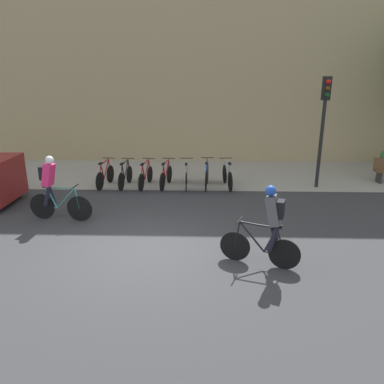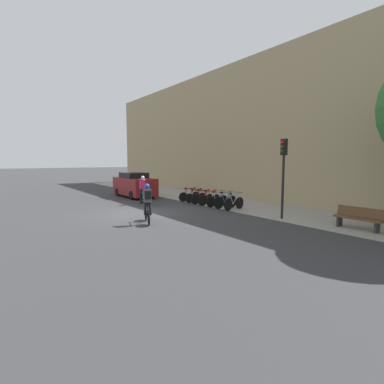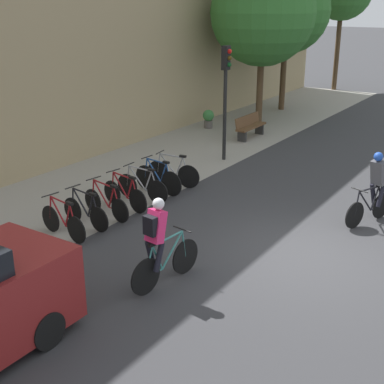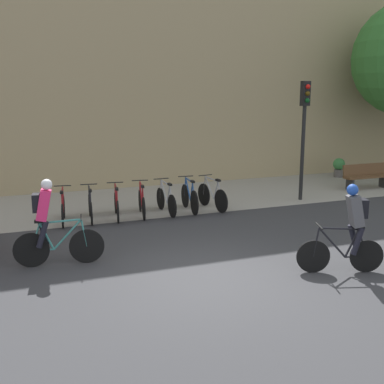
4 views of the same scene
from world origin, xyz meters
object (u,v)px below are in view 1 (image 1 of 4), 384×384
parked_bike_0 (105,176)px  parked_bike_5 (207,176)px  parked_bike_1 (125,176)px  cyclist_grey (269,224)px  parked_bike_6 (227,176)px  cyclist_pink (52,187)px  parked_bike_3 (166,176)px  traffic_light_pole (324,113)px  parked_bike_4 (186,176)px  parked_bike_2 (146,176)px

parked_bike_0 → parked_bike_5: size_ratio=0.97×
parked_bike_1 → cyclist_grey: bearing=-53.9°
parked_bike_1 → parked_bike_6: parked_bike_6 is taller
parked_bike_1 → parked_bike_6: bearing=0.0°
cyclist_pink → parked_bike_3: bearing=49.1°
parked_bike_1 → parked_bike_3: size_ratio=0.97×
traffic_light_pole → cyclist_grey: bearing=-115.0°
cyclist_pink → parked_bike_5: (4.20, 3.19, -0.53)m
cyclist_pink → parked_bike_3: cyclist_pink is taller
parked_bike_0 → parked_bike_5: 3.62m
parked_bike_3 → parked_bike_6: bearing=0.0°
parked_bike_0 → parked_bike_4: 2.90m
cyclist_pink → parked_bike_6: (4.93, 3.19, -0.54)m
parked_bike_3 → parked_bike_4: bearing=0.0°
cyclist_grey → parked_bike_2: 6.60m
parked_bike_6 → traffic_light_pole: bearing=2.1°
parked_bike_2 → parked_bike_5: (2.17, 0.00, 0.03)m
parked_bike_3 → cyclist_pink: bearing=-130.9°
parked_bike_2 → parked_bike_5: bearing=0.1°
parked_bike_0 → parked_bike_1: 0.72m
parked_bike_0 → parked_bike_2: (1.45, -0.00, -0.01)m
parked_bike_6 → traffic_light_pole: size_ratio=0.45×
cyclist_grey → parked_bike_4: bearing=109.0°
parked_bike_0 → parked_bike_6: bearing=0.0°
parked_bike_6 → cyclist_grey: bearing=-85.0°
parked_bike_4 → traffic_light_pole: (4.62, 0.12, 2.21)m
parked_bike_0 → parked_bike_3: same height
parked_bike_2 → traffic_light_pole: bearing=1.1°
cyclist_pink → parked_bike_2: (2.03, 3.19, -0.56)m
cyclist_grey → parked_bike_0: size_ratio=1.10×
parked_bike_0 → parked_bike_5: parked_bike_5 is taller
parked_bike_4 → parked_bike_0: bearing=180.0°
parked_bike_1 → parked_bike_6: (3.62, 0.00, 0.02)m
parked_bike_4 → traffic_light_pole: size_ratio=0.44×
cyclist_pink → traffic_light_pole: (8.10, 3.31, 1.66)m
parked_bike_0 → parked_bike_6: parked_bike_6 is taller
parked_bike_3 → parked_bike_0: bearing=180.0°
parked_bike_6 → parked_bike_5: bearing=179.9°
cyclist_pink → traffic_light_pole: traffic_light_pole is taller
cyclist_grey → parked_bike_3: (-2.67, 5.64, -0.56)m
parked_bike_1 → parked_bike_6: size_ratio=0.94×
parked_bike_1 → traffic_light_pole: 7.15m
cyclist_pink → parked_bike_3: 4.25m
parked_bike_5 → traffic_light_pole: size_ratio=0.44×
parked_bike_2 → parked_bike_6: (2.90, 0.00, 0.02)m
parked_bike_5 → parked_bike_6: parked_bike_5 is taller
parked_bike_2 → parked_bike_3: 0.72m
parked_bike_5 → parked_bike_6: bearing=-0.1°
cyclist_grey → parked_bike_6: cyclist_grey is taller
parked_bike_0 → parked_bike_3: bearing=-0.0°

